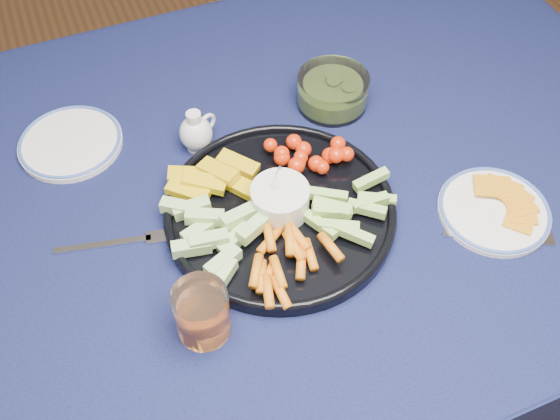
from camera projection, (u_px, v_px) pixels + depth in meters
name	position (u px, v px, depth m)	size (l,w,h in m)	color
dining_table	(244.00, 212.00, 1.17)	(1.67, 1.07, 0.75)	#542D1C
crudite_platter	(279.00, 208.00, 1.03)	(0.39, 0.39, 0.12)	black
creamer_pitcher	(196.00, 133.00, 1.12)	(0.07, 0.06, 0.08)	silver
pickle_bowl	(332.00, 92.00, 1.20)	(0.14, 0.14, 0.06)	white
cheese_plate	(494.00, 209.00, 1.05)	(0.19, 0.19, 0.02)	white
juice_tumbler	(202.00, 314.00, 0.89)	(0.08, 0.08, 0.09)	white
fork_left	(123.00, 242.00, 1.01)	(0.19, 0.06, 0.00)	silver
fork_right	(508.00, 238.00, 1.02)	(0.17, 0.09, 0.00)	silver
side_plate_extra	(70.00, 142.00, 1.14)	(0.19, 0.19, 0.02)	white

